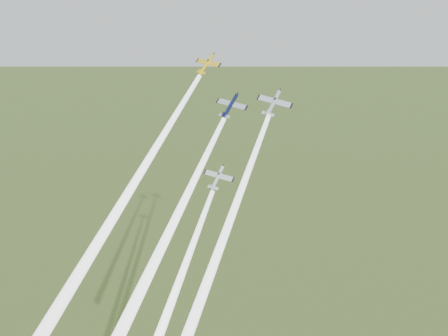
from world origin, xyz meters
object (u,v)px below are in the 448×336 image
at_px(plane_yellow, 207,64).
at_px(plane_navy, 230,106).
at_px(plane_silver_low, 218,177).
at_px(plane_silver_right, 274,103).

xyz_separation_m(plane_yellow, plane_navy, (9.31, -6.56, -7.06)).
bearing_deg(plane_yellow, plane_navy, -23.52).
xyz_separation_m(plane_yellow, plane_silver_low, (8.15, -9.73, -21.50)).
relative_size(plane_yellow, plane_silver_right, 0.88).
xyz_separation_m(plane_silver_right, plane_silver_low, (-8.64, -7.55, -14.95)).
distance_m(plane_silver_right, plane_silver_low, 18.85).
xyz_separation_m(plane_navy, plane_silver_right, (7.48, 4.38, 0.50)).
height_order(plane_navy, plane_silver_low, plane_navy).
distance_m(plane_navy, plane_silver_right, 8.68).
distance_m(plane_yellow, plane_navy, 13.40).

